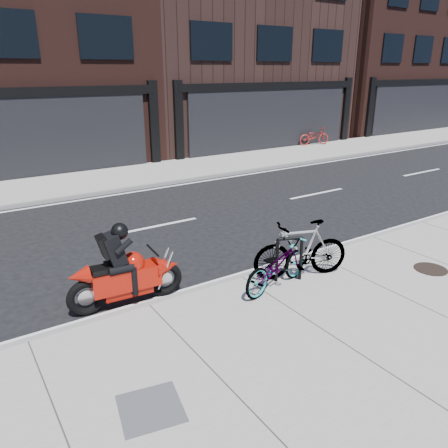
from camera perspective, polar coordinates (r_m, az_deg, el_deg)
ground at (r=10.37m, az=-4.06°, el=-3.43°), size 120.00×120.00×0.00m
sidewalk_near at (r=6.95m, az=17.49°, el=-16.41°), size 60.00×6.00×0.13m
sidewalk_far at (r=17.23m, az=-16.85°, el=5.38°), size 60.00×3.50×0.13m
building_mideast at (r=27.22m, az=-0.68°, el=24.23°), size 12.00×10.00×12.50m
building_east at (r=35.16m, az=17.50°, el=22.77°), size 10.00×10.00×13.00m
bike_rack at (r=8.52m, az=8.51°, el=-4.05°), size 0.51×0.25×0.91m
bicycle_front at (r=8.24m, az=6.89°, el=-5.35°), size 1.85×1.00×0.92m
bicycle_rear at (r=8.69m, az=10.03°, el=-3.29°), size 2.02×1.15×1.17m
motorcycle at (r=8.00m, az=-12.08°, el=-6.04°), size 2.13×0.59×1.59m
bicycle_far at (r=24.70m, az=11.69°, el=11.16°), size 1.86×1.02×0.93m
manhole_cover at (r=10.04m, az=25.38°, el=-5.34°), size 0.86×0.86×0.02m
utility_grate at (r=5.85m, az=-9.56°, el=-22.64°), size 0.88×0.88×0.02m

